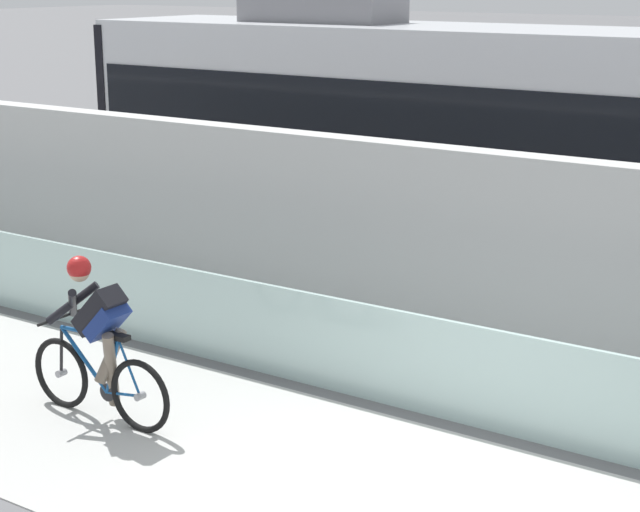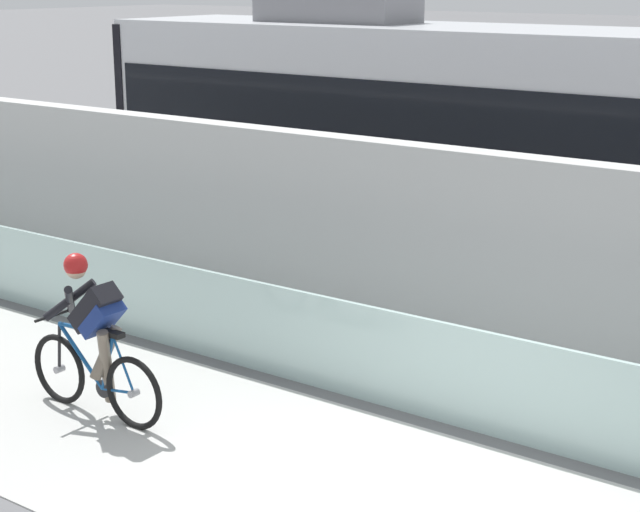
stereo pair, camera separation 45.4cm
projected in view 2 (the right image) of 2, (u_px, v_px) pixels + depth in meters
name	position (u px, v px, depth m)	size (l,w,h in m)	color
glass_parapet	(487.00, 384.00, 9.59)	(32.00, 0.05, 1.00)	silver
concrete_barrier_wall	(569.00, 272.00, 10.83)	(32.00, 0.36, 2.32)	silver
tram	(448.00, 136.00, 14.98)	(11.06, 2.54, 3.81)	silver
cyclist_on_bike	(93.00, 340.00, 9.92)	(1.77, 0.58, 1.61)	black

